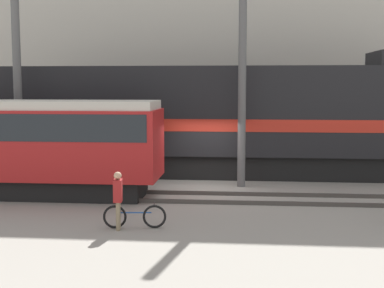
# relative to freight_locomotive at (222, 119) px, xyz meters

# --- Properties ---
(ground_plane) EXTENTS (120.00, 120.00, 0.00)m
(ground_plane) POSITION_rel_freight_locomotive_xyz_m (-0.58, -3.16, -2.46)
(ground_plane) COLOR gray
(track_near) EXTENTS (60.00, 1.51, 0.14)m
(track_near) POSITION_rel_freight_locomotive_xyz_m (-0.58, -4.96, -2.39)
(track_near) COLOR #47423D
(track_near) RESTS_ON ground
(track_far) EXTENTS (60.00, 1.51, 0.14)m
(track_far) POSITION_rel_freight_locomotive_xyz_m (-0.58, 0.00, -2.39)
(track_far) COLOR #47423D
(track_far) RESTS_ON ground
(building_backdrop) EXTENTS (37.21, 6.00, 14.81)m
(building_backdrop) POSITION_rel_freight_locomotive_xyz_m (-0.58, 8.23, 4.95)
(building_backdrop) COLOR beige
(building_backdrop) RESTS_ON ground
(freight_locomotive) EXTENTS (18.75, 3.04, 5.28)m
(freight_locomotive) POSITION_rel_freight_locomotive_xyz_m (0.00, 0.00, 0.00)
(freight_locomotive) COLOR black
(freight_locomotive) RESTS_ON ground
(streetcar) EXTENTS (9.60, 2.54, 3.38)m
(streetcar) POSITION_rel_freight_locomotive_xyz_m (-6.79, -4.96, -0.53)
(streetcar) COLOR black
(streetcar) RESTS_ON ground
(bicycle) EXTENTS (1.73, 0.44, 0.71)m
(bicycle) POSITION_rel_freight_locomotive_xyz_m (-2.06, -8.84, -2.13)
(bicycle) COLOR black
(bicycle) RESTS_ON ground
(person) EXTENTS (0.26, 0.38, 1.60)m
(person) POSITION_rel_freight_locomotive_xyz_m (-2.47, -9.04, -1.50)
(person) COLOR #8C7A5B
(person) RESTS_ON ground
(utility_pole_left) EXTENTS (0.32, 0.32, 7.52)m
(utility_pole_left) POSITION_rel_freight_locomotive_xyz_m (-7.99, -2.48, 1.30)
(utility_pole_left) COLOR #595959
(utility_pole_left) RESTS_ON ground
(utility_pole_center) EXTENTS (0.30, 0.30, 9.77)m
(utility_pole_center) POSITION_rel_freight_locomotive_xyz_m (0.84, -2.48, 2.42)
(utility_pole_center) COLOR #595959
(utility_pole_center) RESTS_ON ground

